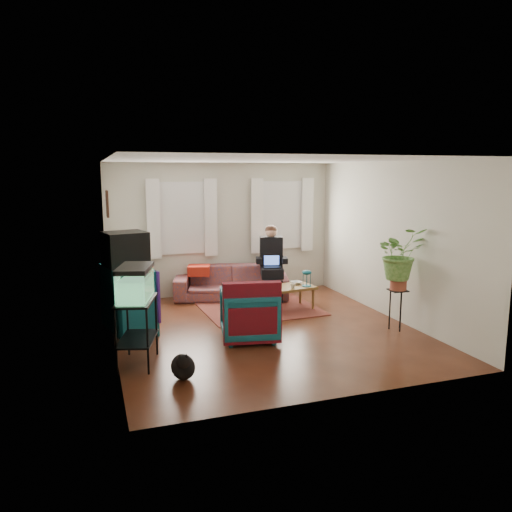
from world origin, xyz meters
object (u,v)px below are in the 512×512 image
object	(u,v)px
sofa	(231,277)
side_table	(142,290)
coffee_table	(285,298)
dresser	(128,299)
armchair	(249,312)
plant_stand	(397,310)
aquarium_stand	(137,332)

from	to	relation	value
sofa	side_table	world-z (taller)	sofa
coffee_table	sofa	bearing A→B (deg)	113.63
dresser	coffee_table	bearing A→B (deg)	-8.05
armchair	coffee_table	bearing A→B (deg)	-120.19
armchair	dresser	bearing A→B (deg)	-20.93
sofa	plant_stand	size ratio (longest dim) A/B	3.38
armchair	plant_stand	distance (m)	2.33
dresser	armchair	xyz separation A→B (m)	(1.64, -0.99, -0.09)
sofa	aquarium_stand	bearing A→B (deg)	-109.72
coffee_table	aquarium_stand	bearing A→B (deg)	-155.54
sofa	dresser	world-z (taller)	dresser
sofa	dresser	bearing A→B (deg)	-129.82
sofa	coffee_table	distance (m)	1.31
aquarium_stand	coffee_table	distance (m)	3.26
side_table	plant_stand	xyz separation A→B (m)	(3.60, -2.61, -0.01)
side_table	aquarium_stand	world-z (taller)	aquarium_stand
sofa	plant_stand	distance (m)	3.31
side_table	aquarium_stand	distance (m)	2.78
armchair	plant_stand	xyz separation A→B (m)	(2.30, -0.33, -0.09)
armchair	plant_stand	size ratio (longest dim) A/B	1.28
sofa	side_table	bearing A→B (deg)	-160.67
side_table	dresser	size ratio (longest dim) A/B	0.59
aquarium_stand	coffee_table	size ratio (longest dim) A/B	0.83
side_table	dresser	xyz separation A→B (m)	(-0.34, -1.29, 0.17)
coffee_table	dresser	bearing A→B (deg)	177.79
dresser	side_table	bearing A→B (deg)	61.13
aquarium_stand	plant_stand	bearing A→B (deg)	18.72
dresser	plant_stand	world-z (taller)	dresser
side_table	coffee_table	world-z (taller)	side_table
dresser	armchair	distance (m)	1.91
sofa	aquarium_stand	size ratio (longest dim) A/B	2.55
sofa	side_table	distance (m)	1.71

